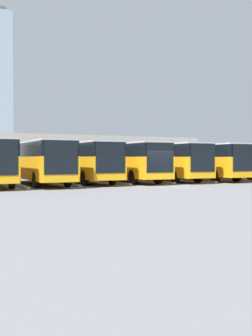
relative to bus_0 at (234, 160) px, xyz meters
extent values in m
plane|color=slate|center=(11.20, 5.32, -1.79)|extent=(600.00, 600.00, 0.00)
cube|color=orange|center=(0.00, -0.02, -0.52)|extent=(2.83, 11.71, 1.64)
cube|color=black|center=(0.00, -0.02, 0.79)|extent=(2.79, 11.53, 1.00)
cube|color=silver|center=(0.00, -0.02, 1.36)|extent=(2.72, 11.24, 0.12)
cylinder|color=black|center=(1.19, 3.55, -1.24)|extent=(0.34, 1.11, 1.10)
cylinder|color=black|center=(-1.19, -3.59, -1.24)|extent=(0.34, 1.11, 1.10)
cylinder|color=black|center=(0.96, -3.66, -1.24)|extent=(0.34, 1.11, 1.10)
cube|color=#9E9E99|center=(1.87, 1.73, -1.72)|extent=(0.43, 5.89, 0.15)
cube|color=orange|center=(3.73, -0.24, -0.52)|extent=(2.83, 11.71, 1.64)
cube|color=black|center=(3.73, -0.24, 0.79)|extent=(2.79, 11.53, 1.00)
cube|color=black|center=(3.92, 5.59, 0.23)|extent=(2.16, 0.11, 2.14)
cube|color=orange|center=(3.92, 5.60, -1.12)|extent=(2.33, 0.14, 0.40)
cube|color=silver|center=(3.73, -0.24, 1.36)|extent=(2.72, 11.24, 0.12)
cylinder|color=black|center=(2.78, 3.40, -1.24)|extent=(0.34, 1.11, 1.10)
cylinder|color=black|center=(4.93, 3.33, -1.24)|extent=(0.34, 1.11, 1.10)
cylinder|color=black|center=(2.54, -3.80, -1.24)|extent=(0.34, 1.11, 1.10)
cylinder|color=black|center=(4.69, -3.87, -1.24)|extent=(0.34, 1.11, 1.10)
cube|color=#9E9E99|center=(5.60, 1.51, -1.72)|extent=(0.43, 5.89, 0.15)
cube|color=orange|center=(7.47, -0.58, -0.52)|extent=(2.83, 11.71, 1.64)
cube|color=black|center=(7.47, -0.58, 0.79)|extent=(2.79, 11.53, 1.00)
cube|color=black|center=(7.66, 5.24, 0.23)|extent=(2.16, 0.11, 2.14)
cube|color=orange|center=(7.66, 5.25, -1.12)|extent=(2.33, 0.14, 0.40)
cube|color=silver|center=(7.47, -0.58, 1.36)|extent=(2.72, 11.24, 0.12)
cylinder|color=black|center=(6.51, 3.06, -1.24)|extent=(0.34, 1.11, 1.10)
cylinder|color=black|center=(8.66, 2.99, -1.24)|extent=(0.34, 1.11, 1.10)
cylinder|color=black|center=(6.27, -4.15, -1.24)|extent=(0.34, 1.11, 1.10)
cylinder|color=black|center=(8.43, -4.22, -1.24)|extent=(0.34, 1.11, 1.10)
cube|color=#9E9E99|center=(9.34, 1.16, -1.72)|extent=(0.43, 5.89, 0.15)
cube|color=orange|center=(11.20, -0.59, -0.52)|extent=(2.83, 11.71, 1.64)
cube|color=black|center=(11.20, -0.59, 0.79)|extent=(2.79, 11.53, 1.00)
cube|color=black|center=(11.39, 5.24, 0.23)|extent=(2.16, 0.11, 2.14)
cube|color=orange|center=(11.39, 5.24, -1.12)|extent=(2.33, 0.14, 0.40)
cube|color=silver|center=(11.20, -0.59, 1.36)|extent=(2.72, 11.24, 0.12)
cylinder|color=black|center=(10.24, 3.05, -1.24)|extent=(0.34, 1.11, 1.10)
cylinder|color=black|center=(12.40, 2.98, -1.24)|extent=(0.34, 1.11, 1.10)
cylinder|color=black|center=(10.01, -4.16, -1.24)|extent=(0.34, 1.11, 1.10)
cylinder|color=black|center=(12.16, -4.23, -1.24)|extent=(0.34, 1.11, 1.10)
cube|color=#9E9E99|center=(13.07, 1.15, -1.72)|extent=(0.43, 5.89, 0.15)
cube|color=orange|center=(14.94, -0.91, -0.52)|extent=(2.83, 11.71, 1.64)
cube|color=black|center=(14.94, -0.91, 0.79)|extent=(2.79, 11.53, 1.00)
cube|color=black|center=(15.13, 4.92, 0.23)|extent=(2.16, 0.11, 2.14)
cube|color=orange|center=(15.13, 4.92, -1.12)|extent=(2.33, 0.14, 0.40)
cube|color=silver|center=(14.94, -0.91, 1.36)|extent=(2.72, 11.24, 0.12)
cylinder|color=black|center=(13.98, 2.73, -1.24)|extent=(0.34, 1.11, 1.10)
cylinder|color=black|center=(16.13, 2.66, -1.24)|extent=(0.34, 1.11, 1.10)
cylinder|color=black|center=(13.74, -4.48, -1.24)|extent=(0.34, 1.11, 1.10)
cylinder|color=black|center=(15.89, -4.55, -1.24)|extent=(0.34, 1.11, 1.10)
cube|color=#9E9E99|center=(16.80, 0.83, -1.72)|extent=(0.43, 5.89, 0.15)
cube|color=orange|center=(18.67, -0.13, -0.52)|extent=(2.83, 11.71, 1.64)
cube|color=black|center=(18.67, -0.13, 0.79)|extent=(2.79, 11.53, 1.00)
cube|color=black|center=(18.86, 5.70, 0.23)|extent=(2.16, 0.11, 2.14)
cube|color=orange|center=(18.86, 5.71, -1.12)|extent=(2.33, 0.14, 0.40)
cube|color=silver|center=(18.67, -0.13, 1.36)|extent=(2.72, 11.24, 0.12)
cylinder|color=black|center=(17.71, 3.51, -1.24)|extent=(0.34, 1.11, 1.10)
cylinder|color=black|center=(19.87, 3.44, -1.24)|extent=(0.34, 1.11, 1.10)
cylinder|color=black|center=(17.48, -3.70, -1.24)|extent=(0.34, 1.11, 1.10)
cylinder|color=black|center=(19.63, -3.77, -1.24)|extent=(0.34, 1.11, 1.10)
cube|color=#9E9E99|center=(20.54, 1.62, -1.72)|extent=(0.43, 5.89, 0.15)
cylinder|color=black|center=(21.45, 3.45, -1.24)|extent=(0.34, 1.11, 1.10)
cube|color=#A8A399|center=(11.20, -22.32, 0.59)|extent=(36.45, 13.86, 4.76)
cube|color=silver|center=(11.20, -30.75, 2.72)|extent=(36.45, 3.00, 0.24)
cylinder|color=slate|center=(-1.56, -31.85, 0.46)|extent=(0.20, 0.20, 4.51)
camera|label=1|loc=(27.03, 30.84, 0.13)|focal=45.00mm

